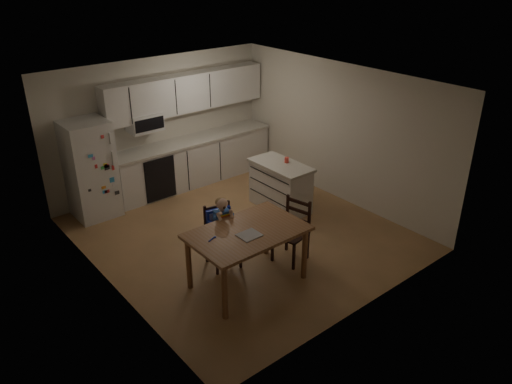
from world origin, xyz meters
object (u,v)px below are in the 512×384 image
Objects in this scene: refrigerator at (90,170)px; kitchen_island at (280,186)px; dining_table at (247,238)px; red_cup at (287,160)px; chair_booster at (221,224)px; chair_side at (294,226)px.

kitchen_island is at bearing -34.95° from refrigerator.
refrigerator is 1.09× the size of dining_table.
dining_table is (0.80, -3.27, -0.13)m from refrigerator.
refrigerator is 3.36m from red_cup.
refrigerator is 1.55× the size of chair_booster.
dining_table is at bearing -98.99° from chair_side.
kitchen_island is 0.49m from red_cup.
chair_booster reaches higher than red_cup.
chair_booster is at bearing -158.59° from red_cup.
dining_table is at bearing -143.01° from kitchen_island.
chair_booster reaches higher than kitchen_island.
red_cup is 2.14m from chair_booster.
kitchen_island is 0.74× the size of dining_table.
chair_booster is at bearing -156.92° from kitchen_island.
dining_table is at bearing -79.80° from chair_booster.
chair_booster is at bearing -133.54° from chair_side.
chair_booster is (-1.86, -0.79, 0.23)m from kitchen_island.
dining_table is 1.41× the size of chair_booster.
chair_booster is (0.81, -2.66, -0.19)m from refrigerator.
chair_side reaches higher than red_cup.
chair_side reaches higher than dining_table.
red_cup is at bearing -8.65° from kitchen_island.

